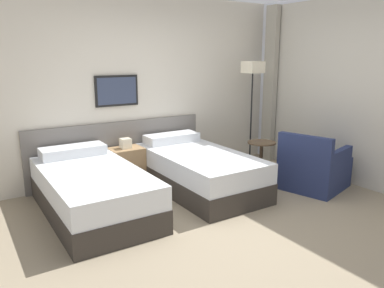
{
  "coord_description": "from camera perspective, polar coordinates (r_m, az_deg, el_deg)",
  "views": [
    {
      "loc": [
        -2.48,
        -3.1,
        1.82
      ],
      "look_at": [
        0.12,
        0.96,
        0.68
      ],
      "focal_mm": 35.0,
      "sensor_mm": 36.0,
      "label": 1
    }
  ],
  "objects": [
    {
      "name": "ground_plane",
      "position": [
        4.36,
        5.54,
        -11.41
      ],
      "size": [
        16.0,
        16.0,
        0.0
      ],
      "primitive_type": "plane",
      "color": "gray"
    },
    {
      "name": "wall_headboard",
      "position": [
        5.74,
        -7.34,
        7.99
      ],
      "size": [
        10.0,
        0.1,
        2.7
      ],
      "color": "beige",
      "rests_on": "ground_plane"
    },
    {
      "name": "bed_near_door",
      "position": [
        4.58,
        -14.95,
        -6.87
      ],
      "size": [
        1.03,
        1.97,
        0.66
      ],
      "color": "#332D28",
      "rests_on": "ground_plane"
    },
    {
      "name": "armchair",
      "position": [
        5.51,
        18.04,
        -3.71
      ],
      "size": [
        0.99,
        0.94,
        0.81
      ],
      "rotation": [
        0.0,
        0.0,
        1.84
      ],
      "color": "navy",
      "rests_on": "ground_plane"
    },
    {
      "name": "side_table",
      "position": [
        5.5,
        10.49,
        -1.65
      ],
      "size": [
        0.4,
        0.4,
        0.62
      ],
      "color": "brown",
      "rests_on": "ground_plane"
    },
    {
      "name": "floor_lamp",
      "position": [
        6.14,
        9.22,
        10.03
      ],
      "size": [
        0.28,
        0.28,
        1.74
      ],
      "color": "black",
      "rests_on": "ground_plane"
    },
    {
      "name": "wall_window",
      "position": [
        5.66,
        25.62,
        7.14
      ],
      "size": [
        0.21,
        4.54,
        2.7
      ],
      "color": "white",
      "rests_on": "ground_plane"
    },
    {
      "name": "nightstand",
      "position": [
        5.49,
        -9.95,
        -3.23
      ],
      "size": [
        0.47,
        0.37,
        0.68
      ],
      "color": "#9E7A51",
      "rests_on": "ground_plane"
    },
    {
      "name": "bed_near_window",
      "position": [
        5.19,
        0.93,
        -4.01
      ],
      "size": [
        1.03,
        1.97,
        0.66
      ],
      "color": "#332D28",
      "rests_on": "ground_plane"
    }
  ]
}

